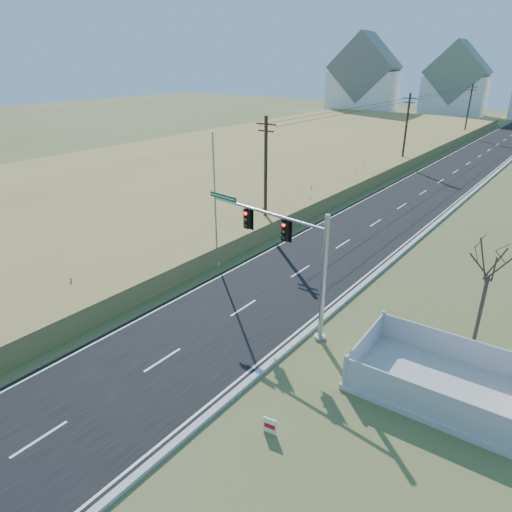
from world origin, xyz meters
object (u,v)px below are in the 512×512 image
at_px(flagpole, 216,215).
at_px(fence_enclosure, 437,383).
at_px(open_sign, 270,426).
at_px(bare_tree, 492,260).
at_px(traffic_signal_mast, 294,254).

bearing_deg(flagpole, fence_enclosure, -13.91).
relative_size(fence_enclosure, open_sign, 10.44).
bearing_deg(flagpole, bare_tree, 0.35).
bearing_deg(traffic_signal_mast, fence_enclosure, 2.39).
xyz_separation_m(traffic_signal_mast, open_sign, (3.47, -6.83, -3.71)).
bearing_deg(bare_tree, traffic_signal_mast, -156.96).
xyz_separation_m(traffic_signal_mast, bare_tree, (8.12, 3.45, 0.64)).
height_order(traffic_signal_mast, fence_enclosure, traffic_signal_mast).
relative_size(fence_enclosure, flagpole, 0.79).
bearing_deg(fence_enclosure, bare_tree, 80.47).
bearing_deg(open_sign, flagpole, 129.13).
distance_m(traffic_signal_mast, fence_enclosure, 8.54).
xyz_separation_m(open_sign, flagpole, (-11.64, 10.19, 3.17)).
distance_m(flagpole, bare_tree, 16.34).
bearing_deg(bare_tree, flagpole, -179.65).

